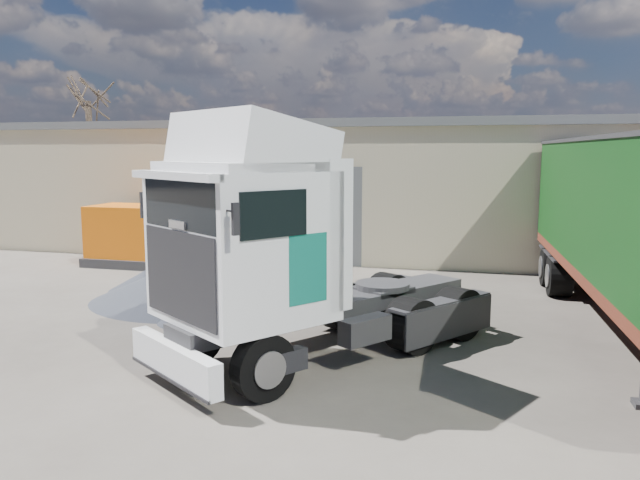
% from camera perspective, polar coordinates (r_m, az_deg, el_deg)
% --- Properties ---
extents(ground, '(120.00, 120.00, 0.00)m').
position_cam_1_polar(ground, '(13.25, -4.67, -10.14)').
color(ground, black).
rests_on(ground, ground).
extents(warehouse, '(30.60, 12.60, 5.42)m').
position_cam_1_polar(warehouse, '(29.70, -5.33, 5.22)').
color(warehouse, '#B6A78C').
rests_on(warehouse, ground).
extents(bare_tree, '(4.00, 4.00, 9.60)m').
position_cam_1_polar(bare_tree, '(39.03, -20.52, 13.17)').
color(bare_tree, '#382B21').
rests_on(bare_tree, ground).
extents(tractor_unit, '(6.31, 7.36, 4.85)m').
position_cam_1_polar(tractor_unit, '(11.94, -3.34, -2.06)').
color(tractor_unit, black).
rests_on(tractor_unit, ground).
extents(panel_van, '(2.27, 4.62, 1.82)m').
position_cam_1_polar(panel_van, '(23.94, -11.42, 0.27)').
color(panel_van, black).
rests_on(panel_van, ground).
extents(orange_skip, '(3.51, 2.20, 2.19)m').
position_cam_1_polar(orange_skip, '(23.77, -16.30, 0.08)').
color(orange_skip, '#2D2D30').
rests_on(orange_skip, ground).
extents(gravel_heap, '(6.11, 6.11, 1.02)m').
position_cam_1_polar(gravel_heap, '(17.69, -13.65, -4.09)').
color(gravel_heap, black).
rests_on(gravel_heap, ground).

